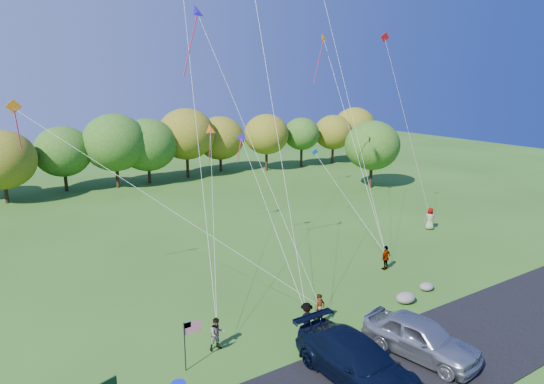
{
  "coord_description": "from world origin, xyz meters",
  "views": [
    {
      "loc": [
        -13.94,
        -16.08,
        12.11
      ],
      "look_at": [
        0.47,
        6.0,
        5.79
      ],
      "focal_mm": 32.0,
      "sensor_mm": 36.0,
      "label": 1
    }
  ],
  "objects_px": {
    "minivan_silver": "(421,337)",
    "flyer_b": "(217,334)",
    "flyer_a": "(320,310)",
    "flyer_e": "(430,219)",
    "flyer_c": "(306,319)",
    "minivan_navy": "(356,361)",
    "flyer_d": "(386,258)"
  },
  "relations": [
    {
      "from": "minivan_silver",
      "to": "flyer_b",
      "type": "bearing_deg",
      "value": 131.89
    },
    {
      "from": "flyer_a",
      "to": "flyer_b",
      "type": "relative_size",
      "value": 1.06
    },
    {
      "from": "flyer_a",
      "to": "flyer_e",
      "type": "xyz_separation_m",
      "value": [
        17.15,
        7.29,
        0.08
      ]
    },
    {
      "from": "minivan_silver",
      "to": "flyer_c",
      "type": "xyz_separation_m",
      "value": [
        -3.02,
        4.3,
        -0.14
      ]
    },
    {
      "from": "minivan_navy",
      "to": "flyer_d",
      "type": "relative_size",
      "value": 3.76
    },
    {
      "from": "flyer_e",
      "to": "flyer_c",
      "type": "bearing_deg",
      "value": 64.67
    },
    {
      "from": "minivan_navy",
      "to": "flyer_d",
      "type": "distance_m",
      "value": 12.37
    },
    {
      "from": "flyer_e",
      "to": "minivan_navy",
      "type": "bearing_deg",
      "value": 73.91
    },
    {
      "from": "minivan_navy",
      "to": "flyer_b",
      "type": "xyz_separation_m",
      "value": [
        -3.64,
        5.2,
        -0.16
      ]
    },
    {
      "from": "flyer_b",
      "to": "flyer_c",
      "type": "height_order",
      "value": "flyer_c"
    },
    {
      "from": "flyer_d",
      "to": "flyer_e",
      "type": "xyz_separation_m",
      "value": [
        9.13,
        3.99,
        0.1
      ]
    },
    {
      "from": "flyer_d",
      "to": "minivan_navy",
      "type": "bearing_deg",
      "value": 28.96
    },
    {
      "from": "minivan_silver",
      "to": "flyer_e",
      "type": "bearing_deg",
      "value": 26.78
    },
    {
      "from": "minivan_navy",
      "to": "flyer_b",
      "type": "height_order",
      "value": "minivan_navy"
    },
    {
      "from": "minivan_navy",
      "to": "flyer_c",
      "type": "distance_m",
      "value": 4.13
    },
    {
      "from": "minivan_navy",
      "to": "flyer_d",
      "type": "bearing_deg",
      "value": 37.85
    },
    {
      "from": "minivan_silver",
      "to": "flyer_b",
      "type": "height_order",
      "value": "minivan_silver"
    },
    {
      "from": "flyer_a",
      "to": "flyer_c",
      "type": "xyz_separation_m",
      "value": [
        -1.09,
        -0.33,
        -0.02
      ]
    },
    {
      "from": "flyer_b",
      "to": "flyer_d",
      "type": "xyz_separation_m",
      "value": [
        13.31,
        2.52,
        0.03
      ]
    },
    {
      "from": "flyer_b",
      "to": "minivan_navy",
      "type": "bearing_deg",
      "value": -53.36
    },
    {
      "from": "flyer_b",
      "to": "flyer_d",
      "type": "height_order",
      "value": "flyer_d"
    },
    {
      "from": "minivan_navy",
      "to": "minivan_silver",
      "type": "height_order",
      "value": "minivan_silver"
    },
    {
      "from": "flyer_b",
      "to": "flyer_e",
      "type": "distance_m",
      "value": 23.37
    },
    {
      "from": "flyer_c",
      "to": "minivan_navy",
      "type": "bearing_deg",
      "value": 92.26
    },
    {
      "from": "minivan_silver",
      "to": "minivan_navy",
      "type": "bearing_deg",
      "value": 165.27
    },
    {
      "from": "minivan_silver",
      "to": "flyer_a",
      "type": "bearing_deg",
      "value": 101.34
    },
    {
      "from": "flyer_a",
      "to": "flyer_c",
      "type": "height_order",
      "value": "flyer_a"
    },
    {
      "from": "minivan_navy",
      "to": "minivan_silver",
      "type": "distance_m",
      "value": 3.6
    },
    {
      "from": "minivan_navy",
      "to": "flyer_e",
      "type": "distance_m",
      "value": 22.15
    },
    {
      "from": "flyer_d",
      "to": "flyer_b",
      "type": "bearing_deg",
      "value": 1.08
    },
    {
      "from": "flyer_c",
      "to": "minivan_silver",
      "type": "bearing_deg",
      "value": 135.26
    },
    {
      "from": "flyer_c",
      "to": "flyer_d",
      "type": "height_order",
      "value": "flyer_c"
    }
  ]
}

